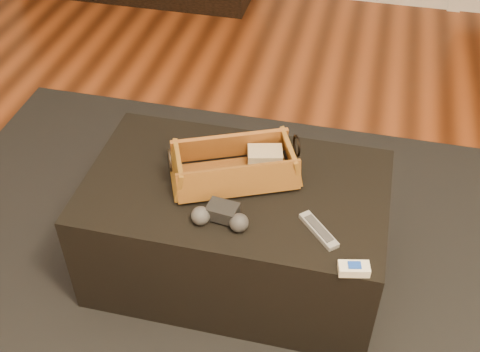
% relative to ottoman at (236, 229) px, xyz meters
% --- Properties ---
extents(floor, '(5.00, 5.50, 0.01)m').
position_rel_ottoman_xyz_m(floor, '(0.01, -0.32, -0.23)').
color(floor, brown).
rests_on(floor, ground).
extents(area_rug, '(2.60, 2.00, 0.01)m').
position_rel_ottoman_xyz_m(area_rug, '(-0.00, -0.05, -0.22)').
color(area_rug, black).
rests_on(area_rug, floor).
extents(ottoman, '(1.00, 0.60, 0.42)m').
position_rel_ottoman_xyz_m(ottoman, '(0.00, 0.00, 0.00)').
color(ottoman, black).
rests_on(ottoman, area_rug).
extents(tv_remote, '(0.21, 0.15, 0.02)m').
position_rel_ottoman_xyz_m(tv_remote, '(-0.02, 0.01, 0.24)').
color(tv_remote, black).
rests_on(tv_remote, wicker_basket).
extents(cloth_bundle, '(0.13, 0.10, 0.06)m').
position_rel_ottoman_xyz_m(cloth_bundle, '(0.08, 0.10, 0.26)').
color(cloth_bundle, '#CAB58C').
rests_on(cloth_bundle, wicker_basket).
extents(wicker_basket, '(0.46, 0.36, 0.15)m').
position_rel_ottoman_xyz_m(wicker_basket, '(-0.01, 0.03, 0.26)').
color(wicker_basket, brown).
rests_on(wicker_basket, ottoman).
extents(game_controller, '(0.18, 0.10, 0.06)m').
position_rel_ottoman_xyz_m(game_controller, '(-0.00, -0.18, 0.24)').
color(game_controller, black).
rests_on(game_controller, ottoman).
extents(silver_remote, '(0.14, 0.14, 0.02)m').
position_rel_ottoman_xyz_m(silver_remote, '(0.29, -0.15, 0.22)').
color(silver_remote, '#989A9F').
rests_on(silver_remote, ottoman).
extents(cream_gadget, '(0.09, 0.06, 0.03)m').
position_rel_ottoman_xyz_m(cream_gadget, '(0.41, -0.28, 0.22)').
color(cream_gadget, white).
rests_on(cream_gadget, ottoman).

